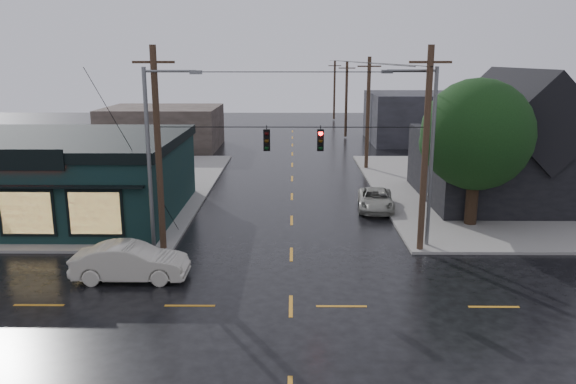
{
  "coord_description": "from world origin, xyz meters",
  "views": [
    {
      "loc": [
        0.07,
        -20.47,
        9.55
      ],
      "look_at": [
        -0.15,
        4.37,
        3.59
      ],
      "focal_mm": 35.0,
      "sensor_mm": 36.0,
      "label": 1
    }
  ],
  "objects_px": {
    "corner_tree": "(477,135)",
    "suv_silver": "(376,200)",
    "utility_pole_ne": "(420,251)",
    "utility_pole_nw": "(164,251)",
    "sedan_cream": "(131,262)"
  },
  "relations": [
    {
      "from": "utility_pole_ne",
      "to": "utility_pole_nw",
      "type": "bearing_deg",
      "value": 180.0
    },
    {
      "from": "suv_silver",
      "to": "utility_pole_ne",
      "type": "bearing_deg",
      "value": -76.66
    },
    {
      "from": "corner_tree",
      "to": "utility_pole_ne",
      "type": "bearing_deg",
      "value": -131.19
    },
    {
      "from": "corner_tree",
      "to": "utility_pole_ne",
      "type": "xyz_separation_m",
      "value": [
        -3.9,
        -4.46,
        -5.34
      ]
    },
    {
      "from": "sedan_cream",
      "to": "suv_silver",
      "type": "distance_m",
      "value": 17.19
    },
    {
      "from": "utility_pole_nw",
      "to": "utility_pole_ne",
      "type": "distance_m",
      "value": 13.0
    },
    {
      "from": "corner_tree",
      "to": "suv_silver",
      "type": "bearing_deg",
      "value": 144.49
    },
    {
      "from": "corner_tree",
      "to": "utility_pole_ne",
      "type": "distance_m",
      "value": 7.97
    },
    {
      "from": "utility_pole_nw",
      "to": "sedan_cream",
      "type": "distance_m",
      "value": 3.96
    },
    {
      "from": "utility_pole_nw",
      "to": "suv_silver",
      "type": "bearing_deg",
      "value": 33.97
    },
    {
      "from": "utility_pole_nw",
      "to": "suv_silver",
      "type": "relative_size",
      "value": 2.14
    },
    {
      "from": "utility_pole_nw",
      "to": "utility_pole_ne",
      "type": "bearing_deg",
      "value": 0.0
    },
    {
      "from": "utility_pole_ne",
      "to": "suv_silver",
      "type": "distance_m",
      "value": 8.12
    },
    {
      "from": "corner_tree",
      "to": "utility_pole_nw",
      "type": "height_order",
      "value": "corner_tree"
    },
    {
      "from": "corner_tree",
      "to": "suv_silver",
      "type": "height_order",
      "value": "corner_tree"
    }
  ]
}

